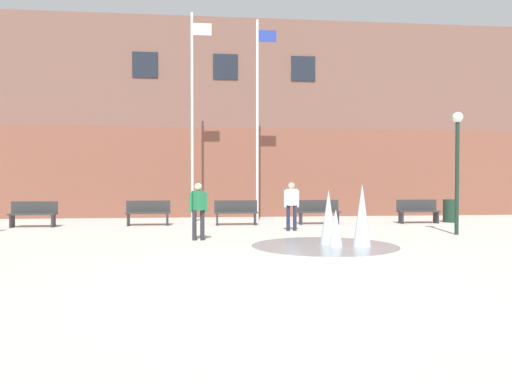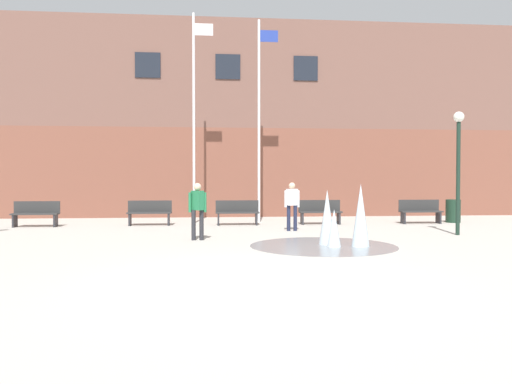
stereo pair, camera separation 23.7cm
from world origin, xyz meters
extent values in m
plane|color=#B2ADA3|center=(0.00, 0.00, 0.00)|extent=(100.00, 100.00, 0.00)
cube|color=brown|center=(0.00, 17.02, 2.00)|extent=(36.00, 6.00, 4.00)
cube|color=brown|center=(0.00, 17.02, 6.44)|extent=(36.00, 6.00, 4.89)
cube|color=#1E232D|center=(-3.50, 14.00, 6.69)|extent=(1.10, 0.06, 1.10)
cube|color=#1E232D|center=(0.00, 14.00, 6.69)|extent=(1.10, 0.06, 1.10)
cube|color=#1E232D|center=(3.50, 14.00, 6.69)|extent=(1.10, 0.06, 1.10)
cylinder|color=gray|center=(2.06, 4.18, 0.00)|extent=(3.73, 3.73, 0.01)
cone|color=silver|center=(2.96, 3.95, 0.79)|extent=(0.45, 0.45, 1.58)
cone|color=silver|center=(2.28, 3.93, 0.47)|extent=(0.35, 0.35, 0.95)
cone|color=silver|center=(2.22, 4.44, 0.71)|extent=(0.43, 0.43, 1.42)
cube|color=#28282D|center=(-7.69, 10.05, 0.22)|extent=(0.06, 0.40, 0.44)
cube|color=#28282D|center=(-6.29, 10.05, 0.22)|extent=(0.06, 0.40, 0.44)
cube|color=#2D2D2D|center=(-6.99, 10.05, 0.47)|extent=(1.60, 0.44, 0.05)
cube|color=#2D2D2D|center=(-6.99, 10.25, 0.70)|extent=(1.60, 0.04, 0.42)
cube|color=#28282D|center=(-3.72, 10.26, 0.22)|extent=(0.06, 0.40, 0.44)
cube|color=#28282D|center=(-2.32, 10.26, 0.22)|extent=(0.06, 0.40, 0.44)
cube|color=#2D2D2D|center=(-3.02, 10.26, 0.47)|extent=(1.60, 0.44, 0.05)
cube|color=#2D2D2D|center=(-3.02, 10.46, 0.70)|extent=(1.60, 0.04, 0.42)
cube|color=#28282D|center=(-0.50, 10.09, 0.22)|extent=(0.06, 0.40, 0.44)
cube|color=#28282D|center=(0.90, 10.09, 0.22)|extent=(0.06, 0.40, 0.44)
cube|color=#2D2D2D|center=(0.20, 10.09, 0.47)|extent=(1.60, 0.44, 0.05)
cube|color=#2D2D2D|center=(0.20, 10.29, 0.70)|extent=(1.60, 0.04, 0.42)
cube|color=#28282D|center=(2.62, 10.13, 0.22)|extent=(0.06, 0.40, 0.44)
cube|color=#28282D|center=(4.02, 10.13, 0.22)|extent=(0.06, 0.40, 0.44)
cube|color=#2D2D2D|center=(3.32, 10.13, 0.47)|extent=(1.60, 0.44, 0.05)
cube|color=#2D2D2D|center=(3.32, 10.33, 0.70)|extent=(1.60, 0.04, 0.42)
cube|color=#28282D|center=(6.52, 10.08, 0.22)|extent=(0.06, 0.40, 0.44)
cube|color=#28282D|center=(7.92, 10.08, 0.22)|extent=(0.06, 0.40, 0.44)
cube|color=#2D2D2D|center=(7.22, 10.08, 0.47)|extent=(1.60, 0.44, 0.05)
cube|color=#2D2D2D|center=(7.22, 10.28, 0.70)|extent=(1.60, 0.04, 0.42)
cylinder|color=#1E233D|center=(1.76, 7.90, 0.42)|extent=(0.12, 0.12, 0.84)
cylinder|color=#1E233D|center=(1.98, 7.90, 0.42)|extent=(0.12, 0.12, 0.84)
cube|color=white|center=(1.87, 7.90, 1.11)|extent=(0.38, 0.29, 0.54)
sphere|color=beige|center=(1.87, 7.90, 1.48)|extent=(0.21, 0.21, 0.21)
cylinder|color=white|center=(1.66, 7.90, 1.05)|extent=(0.08, 0.08, 0.55)
cylinder|color=white|center=(2.08, 7.90, 1.05)|extent=(0.08, 0.08, 0.55)
cylinder|color=#28282D|center=(-1.27, 5.67, 0.42)|extent=(0.12, 0.12, 0.84)
cylinder|color=#28282D|center=(-1.05, 5.67, 0.42)|extent=(0.12, 0.12, 0.84)
cube|color=#237547|center=(-1.16, 5.67, 1.11)|extent=(0.37, 0.39, 0.54)
sphere|color=beige|center=(-1.16, 5.67, 1.48)|extent=(0.21, 0.21, 0.21)
cylinder|color=#237547|center=(-1.37, 5.67, 1.05)|extent=(0.08, 0.08, 0.55)
cylinder|color=#237547|center=(-0.95, 5.67, 1.05)|extent=(0.08, 0.08, 0.55)
cylinder|color=silver|center=(-1.42, 11.23, 4.05)|extent=(0.10, 0.10, 8.10)
cube|color=silver|center=(-1.02, 11.23, 7.48)|extent=(0.70, 0.02, 0.45)
cylinder|color=silver|center=(1.11, 11.23, 3.96)|extent=(0.10, 0.10, 7.92)
cube|color=#233893|center=(1.51, 11.23, 7.29)|extent=(0.70, 0.02, 0.45)
cylinder|color=#192D23|center=(6.70, 6.24, 1.71)|extent=(0.12, 0.12, 3.42)
sphere|color=white|center=(6.70, 6.24, 3.58)|extent=(0.32, 0.32, 0.32)
cylinder|color=#193323|center=(8.70, 10.47, 0.45)|extent=(0.56, 0.56, 0.90)
camera|label=1|loc=(-1.05, -8.23, 1.70)|focal=35.00mm
camera|label=2|loc=(-0.82, -8.25, 1.70)|focal=35.00mm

